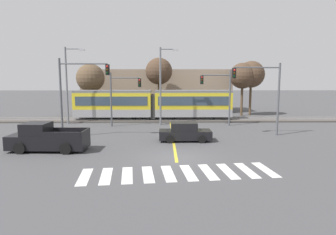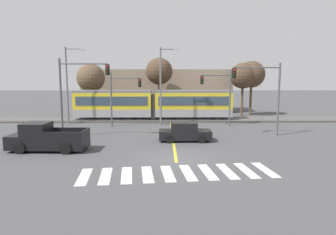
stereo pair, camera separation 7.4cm
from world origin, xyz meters
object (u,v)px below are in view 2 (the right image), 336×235
at_px(pickup_truck, 47,139).
at_px(bare_tree_east, 243,76).
at_px(traffic_light_far_right, 220,90).
at_px(bare_tree_far_east, 252,75).
at_px(traffic_light_mid_left, 77,86).
at_px(street_lamp_centre, 162,81).
at_px(bare_tree_west, 159,72).
at_px(street_lamp_west, 69,81).
at_px(sedan_crossing, 185,132).
at_px(light_rail_tram, 153,103).
at_px(traffic_light_mid_right, 263,87).
at_px(traffic_light_far_left, 122,92).
at_px(bare_tree_far_west, 91,78).

xyz_separation_m(pickup_truck, bare_tree_east, (18.78, 19.22, 4.46)).
height_order(traffic_light_far_right, bare_tree_far_east, bare_tree_far_east).
xyz_separation_m(traffic_light_mid_left, street_lamp_centre, (7.19, 6.75, 0.25)).
xyz_separation_m(street_lamp_centre, bare_tree_west, (-0.45, 7.85, 1.20)).
relative_size(pickup_truck, street_lamp_west, 0.65).
height_order(sedan_crossing, traffic_light_far_right, traffic_light_far_right).
height_order(light_rail_tram, traffic_light_mid_right, traffic_light_mid_right).
bearing_deg(traffic_light_mid_left, traffic_light_mid_right, 2.65).
distance_m(traffic_light_far_right, bare_tree_east, 9.66).
xyz_separation_m(street_lamp_west, bare_tree_east, (20.89, 7.03, 0.54)).
bearing_deg(street_lamp_west, street_lamp_centre, -4.21).
bearing_deg(light_rail_tram, sedan_crossing, -75.83).
distance_m(light_rail_tram, pickup_truck, 16.46).
bearing_deg(street_lamp_west, bare_tree_west, 36.03).
bearing_deg(bare_tree_far_east, sedan_crossing, -121.34).
relative_size(pickup_truck, traffic_light_mid_left, 0.81).
relative_size(traffic_light_far_right, bare_tree_far_east, 0.81).
bearing_deg(traffic_light_mid_right, traffic_light_mid_left, -177.35).
bearing_deg(sedan_crossing, traffic_light_mid_left, 170.16).
xyz_separation_m(traffic_light_mid_right, traffic_light_far_left, (-13.11, 5.09, -0.60)).
bearing_deg(bare_tree_east, pickup_truck, -134.33).
relative_size(street_lamp_west, street_lamp_centre, 1.01).
relative_size(traffic_light_far_left, bare_tree_east, 0.80).
distance_m(sedan_crossing, bare_tree_east, 18.93).
height_order(bare_tree_east, bare_tree_far_east, bare_tree_far_east).
distance_m(street_lamp_centre, bare_tree_west, 7.95).
distance_m(sedan_crossing, bare_tree_far_west, 19.80).
xyz_separation_m(pickup_truck, street_lamp_centre, (8.10, 11.43, 3.85)).
xyz_separation_m(traffic_light_mid_left, bare_tree_far_west, (-2.20, 14.13, 0.59)).
relative_size(street_lamp_west, bare_tree_west, 1.09).
distance_m(street_lamp_centre, bare_tree_far_east, 14.55).
bearing_deg(traffic_light_far_left, light_rail_tram, 54.09).
relative_size(traffic_light_mid_right, traffic_light_far_left, 1.13).
distance_m(traffic_light_far_left, traffic_light_mid_left, 6.59).
bearing_deg(sedan_crossing, traffic_light_far_left, 129.48).
distance_m(traffic_light_far_left, bare_tree_far_west, 9.87).
bearing_deg(bare_tree_east, traffic_light_mid_left, -140.87).
bearing_deg(traffic_light_mid_right, sedan_crossing, -161.72).
bearing_deg(light_rail_tram, traffic_light_mid_right, -43.34).
bearing_deg(light_rail_tram, bare_tree_far_west, 154.46).
bearing_deg(sedan_crossing, light_rail_tram, 104.17).
bearing_deg(traffic_light_far_right, traffic_light_mid_left, -155.16).
relative_size(light_rail_tram, traffic_light_far_right, 3.13).
height_order(street_lamp_west, street_lamp_centre, street_lamp_west).
bearing_deg(traffic_light_far_left, bare_tree_far_east, 29.50).
height_order(light_rail_tram, bare_tree_east, bare_tree_east).
distance_m(light_rail_tram, traffic_light_far_left, 5.58).
distance_m(pickup_truck, traffic_light_mid_left, 5.98).
bearing_deg(street_lamp_centre, sedan_crossing, -77.31).
height_order(bare_tree_west, bare_tree_far_east, bare_tree_west).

